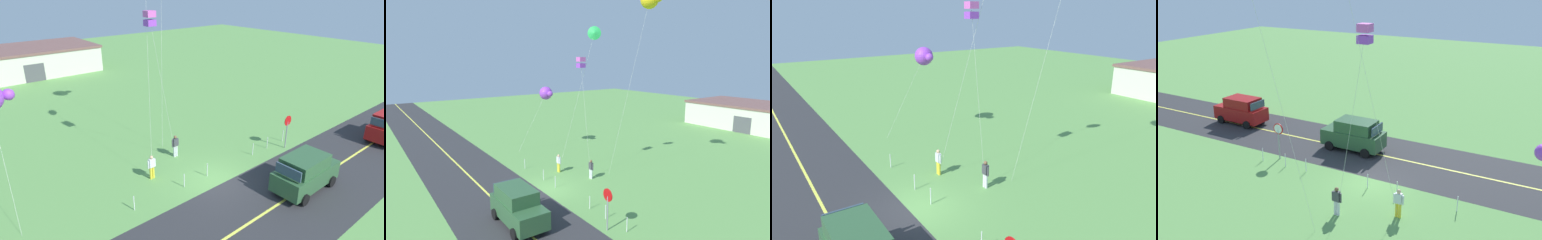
# 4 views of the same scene
# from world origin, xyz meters

# --- Properties ---
(ground_plane) EXTENTS (120.00, 120.00, 0.10)m
(ground_plane) POSITION_xyz_m (0.00, 0.00, -0.05)
(ground_plane) COLOR #60994C
(asphalt_road) EXTENTS (120.00, 7.00, 0.00)m
(asphalt_road) POSITION_xyz_m (0.00, -4.00, 0.00)
(asphalt_road) COLOR #2D2D30
(asphalt_road) RESTS_ON ground
(road_centre_stripe) EXTENTS (120.00, 0.16, 0.00)m
(road_centre_stripe) POSITION_xyz_m (0.00, -4.00, 0.01)
(road_centre_stripe) COLOR #E5E04C
(road_centre_stripe) RESTS_ON asphalt_road
(car_suv_foreground) EXTENTS (4.40, 2.12, 2.24)m
(car_suv_foreground) POSITION_xyz_m (3.41, -3.99, 1.15)
(car_suv_foreground) COLOR #2D5633
(car_suv_foreground) RESTS_ON ground
(car_parked_east_near) EXTENTS (4.40, 2.12, 2.24)m
(car_parked_east_near) POSITION_xyz_m (14.43, -4.41, 1.15)
(car_parked_east_near) COLOR maroon
(car_parked_east_near) RESTS_ON ground
(stop_sign) EXTENTS (0.76, 0.08, 2.56)m
(stop_sign) POSITION_xyz_m (7.07, -0.10, 1.80)
(stop_sign) COLOR gray
(stop_sign) RESTS_ON ground
(person_adult_near) EXTENTS (0.58, 0.22, 1.60)m
(person_adult_near) POSITION_xyz_m (0.01, 4.10, 0.86)
(person_adult_near) COLOR silver
(person_adult_near) RESTS_ON ground
(person_adult_companion) EXTENTS (0.58, 0.22, 1.60)m
(person_adult_companion) POSITION_xyz_m (-2.87, 2.74, 0.86)
(person_adult_companion) COLOR yellow
(person_adult_companion) RESTS_ON ground
(kite_red_low) EXTENTS (1.87, 0.56, 9.93)m
(kite_red_low) POSITION_xyz_m (-1.57, 4.20, 9.47)
(kite_red_low) COLOR silver
(kite_red_low) RESTS_ON ground
(fence_post_0) EXTENTS (0.05, 0.05, 0.90)m
(fence_post_0) POSITION_xyz_m (-5.38, 0.70, 0.45)
(fence_post_0) COLOR silver
(fence_post_0) RESTS_ON ground
(fence_post_1) EXTENTS (0.05, 0.05, 0.90)m
(fence_post_1) POSITION_xyz_m (-1.93, 0.70, 0.45)
(fence_post_1) COLOR silver
(fence_post_1) RESTS_ON ground
(fence_post_2) EXTENTS (0.05, 0.05, 0.90)m
(fence_post_2) POSITION_xyz_m (-0.06, 0.70, 0.45)
(fence_post_2) COLOR silver
(fence_post_2) RESTS_ON ground
(fence_post_3) EXTENTS (0.05, 0.05, 0.90)m
(fence_post_3) POSITION_xyz_m (4.33, 0.70, 0.45)
(fence_post_3) COLOR silver
(fence_post_3) RESTS_ON ground
(fence_post_4) EXTENTS (0.05, 0.05, 0.90)m
(fence_post_4) POSITION_xyz_m (5.96, 0.70, 0.45)
(fence_post_4) COLOR silver
(fence_post_4) RESTS_ON ground
(fence_post_5) EXTENTS (0.05, 0.05, 0.90)m
(fence_post_5) POSITION_xyz_m (7.86, 0.70, 0.45)
(fence_post_5) COLOR silver
(fence_post_5) RESTS_ON ground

